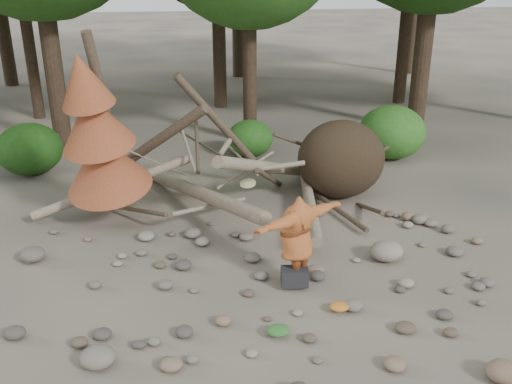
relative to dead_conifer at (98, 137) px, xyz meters
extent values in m
plane|color=#514C44|center=(3.12, -3.37, -2.11)|extent=(120.00, 120.00, 0.00)
ellipsoid|color=#332619|center=(5.72, 0.93, -1.12)|extent=(2.20, 1.87, 1.98)
cylinder|color=gray|center=(2.12, 0.33, -1.56)|extent=(2.61, 5.11, 1.08)
cylinder|color=gray|center=(3.92, 0.83, -1.21)|extent=(3.18, 3.71, 1.90)
cylinder|color=brown|center=(0.92, 1.23, -0.71)|extent=(3.08, 1.91, 2.49)
cylinder|color=gray|center=(4.72, 0.13, -1.76)|extent=(1.13, 4.98, 0.43)
cylinder|color=brown|center=(2.82, 1.43, -0.31)|extent=(2.39, 1.03, 2.89)
cylinder|color=gray|center=(0.12, 0.63, -1.41)|extent=(3.71, 0.86, 1.20)
cylinder|color=#4C3F30|center=(0.62, 0.13, -1.81)|extent=(1.52, 1.70, 0.49)
cylinder|color=gray|center=(3.32, 1.03, -1.31)|extent=(1.57, 0.85, 0.69)
cylinder|color=#4C3F30|center=(4.92, 1.53, -0.91)|extent=(1.92, 1.25, 1.10)
cylinder|color=gray|center=(1.92, 0.83, -0.61)|extent=(0.37, 1.42, 0.85)
cylinder|color=#4C3F30|center=(5.32, -0.17, -1.96)|extent=(0.79, 2.54, 0.12)
cylinder|color=gray|center=(2.32, -0.27, -1.66)|extent=(1.78, 1.11, 0.29)
cylinder|color=#4C3F30|center=(0.22, 0.43, 0.09)|extent=(0.67, 1.13, 4.35)
cone|color=brown|center=(0.06, 0.12, -0.61)|extent=(2.06, 2.13, 1.86)
cone|color=brown|center=(-0.05, -0.09, 0.39)|extent=(1.71, 1.78, 1.65)
cone|color=brown|center=(-0.14, -0.28, 1.29)|extent=(1.23, 1.30, 1.41)
cylinder|color=#38281C|center=(-1.88, 6.13, 2.37)|extent=(0.56, 0.56, 8.96)
cylinder|color=#38281C|center=(4.12, 5.83, 1.46)|extent=(0.44, 0.44, 7.14)
cylinder|color=#38281C|center=(-3.38, 10.13, 1.67)|extent=(0.42, 0.42, 7.56)
cylinder|color=#38281C|center=(11.12, 10.43, 1.95)|extent=(0.50, 0.50, 8.12)
ellipsoid|color=#1E4A13|center=(-2.38, 3.83, -1.39)|extent=(1.80, 1.80, 1.44)
ellipsoid|color=#285D1B|center=(3.92, 4.43, -1.55)|extent=(1.40, 1.40, 1.12)
ellipsoid|color=#326F22|center=(8.12, 3.63, -1.31)|extent=(2.00, 2.00, 1.60)
imported|color=#A05024|center=(3.70, -3.06, -1.19)|extent=(2.09, 1.51, 1.69)
cylinder|color=#8F885B|center=(2.79, -3.15, -0.01)|extent=(0.28, 0.28, 0.12)
cube|color=black|center=(3.64, -3.20, -1.95)|extent=(0.52, 0.37, 0.33)
ellipsoid|color=#2B6227|center=(3.06, -4.62, -2.04)|extent=(0.38, 0.32, 0.14)
ellipsoid|color=#B36C1E|center=(4.24, -4.11, -2.05)|extent=(0.34, 0.28, 0.12)
ellipsoid|color=#6D665B|center=(0.28, -4.92, -1.95)|extent=(0.53, 0.48, 0.32)
ellipsoid|color=brown|center=(6.08, -6.12, -1.96)|extent=(0.50, 0.45, 0.30)
ellipsoid|color=gray|center=(5.70, -2.47, -1.91)|extent=(0.67, 0.60, 0.40)
ellipsoid|color=#5A524B|center=(-1.34, -1.44, -1.96)|extent=(0.51, 0.46, 0.30)
camera|label=1|loc=(1.56, -12.08, 3.54)|focal=40.00mm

